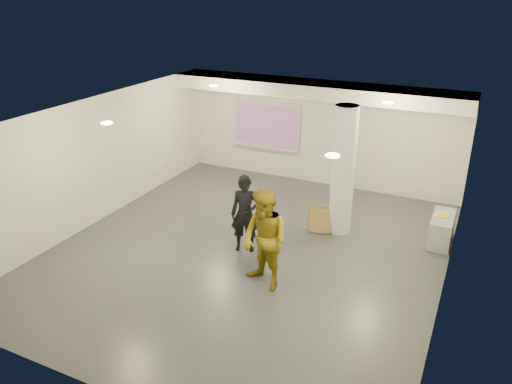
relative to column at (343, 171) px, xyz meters
The scene contains 20 objects.
floor 2.78m from the column, 129.81° to the right, with size 8.00×9.00×0.01m, color #36383E.
ceiling 2.78m from the column, 129.81° to the right, with size 8.00×9.00×0.01m, color silver.
wall_back 3.09m from the column, 119.05° to the left, with size 8.00×0.01×3.00m, color silver.
wall_front 6.48m from the column, 103.39° to the right, with size 8.00×0.01×3.00m, color silver.
wall_left 5.79m from the column, 161.88° to the right, with size 0.01×9.00×3.00m, color silver.
wall_right 3.08m from the column, 35.75° to the right, with size 0.01×9.00×3.00m, color silver.
soffit_band 2.94m from the column, 124.90° to the left, with size 8.00×1.10×0.36m, color white.
downlight_nw 4.05m from the column, 169.29° to the left, with size 0.22×0.22×0.02m, color #E7CE77.
downlight_ne 1.78m from the column, 45.00° to the left, with size 0.22×0.22×0.02m, color #E7CE77.
downlight_sw 5.17m from the column, 138.27° to the right, with size 0.22×0.22×0.02m, color #E7CE77.
downlight_se 3.68m from the column, 78.02° to the right, with size 0.22×0.22×0.02m, color #E7CE77.
column is the anchor object (origin of this frame).
projection_screen 4.08m from the column, 139.44° to the left, with size 2.10×0.13×1.42m.
credenza 2.55m from the column, 11.08° to the left, with size 0.46×1.10×0.64m, color #969A9C.
papers_stack 2.40m from the column, 12.44° to the left, with size 0.25×0.32×0.02m, color white.
postit_pad 2.40m from the column, 11.54° to the left, with size 0.21×0.28×0.03m, color yellow.
cardboard_back 1.31m from the column, 167.72° to the right, with size 0.53×0.05×0.57m, color olive.
cardboard_front 1.31m from the column, 149.37° to the right, with size 0.52×0.05×0.57m, color olive.
woman 2.45m from the column, 132.27° to the right, with size 0.62×0.41×1.71m, color black.
man 2.96m from the column, 102.42° to the right, with size 0.96×0.75×1.97m, color olive.
Camera 1 is at (4.25, -8.51, 5.43)m, focal length 35.00 mm.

